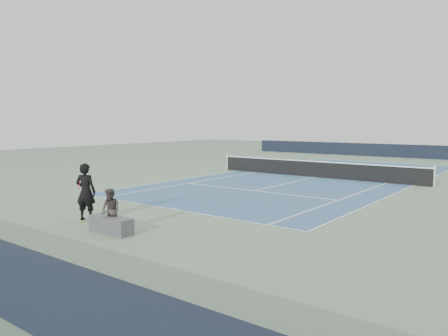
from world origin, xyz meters
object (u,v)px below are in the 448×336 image
Objects in this scene: tennis_net at (315,169)px; tennis_ball at (80,222)px; spectator_bench at (111,217)px; tennis_player at (86,192)px.

tennis_ball is (-0.85, -15.16, -0.47)m from tennis_net.
tennis_ball is 1.89m from spectator_bench.
tennis_net is 15.19m from tennis_ball.
tennis_net is 14.86m from tennis_player.
spectator_bench is (1.83, -0.23, 0.42)m from tennis_ball.
tennis_player is 0.98m from tennis_ball.
spectator_bench is at bearing -7.06° from tennis_ball.
tennis_player is 1.24× the size of spectator_bench.
tennis_net reaches higher than tennis_ball.
spectator_bench is (1.98, -0.56, -0.48)m from tennis_player.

